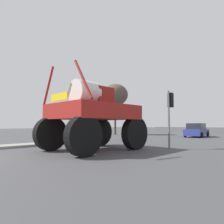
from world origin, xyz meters
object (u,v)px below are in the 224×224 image
Objects in this scene: oversize_sprayer at (93,115)px; traffic_signal_near_left at (86,109)px; traffic_signal_near_right at (170,107)px; bare_tree_left at (115,95)px; sedan_ahead at (197,130)px.

traffic_signal_near_left is (-5.45, 3.54, 0.87)m from oversize_sprayer.
oversize_sprayer is 1.63× the size of traffic_signal_near_right.
traffic_signal_near_left is 10.61m from bare_tree_left.
bare_tree_left is at bearing 39.43° from oversize_sprayer.
traffic_signal_near_right is 0.48× the size of bare_tree_left.
sedan_ahead is at bearing 2.02° from oversize_sprayer.
traffic_signal_near_right reaches higher than sedan_ahead.
bare_tree_left is (-10.66, 12.39, 3.52)m from oversize_sprayer.
traffic_signal_near_left is at bearing -59.51° from bare_tree_left.
oversize_sprayer is 4.47m from traffic_signal_near_right.
bare_tree_left is (-13.33, 8.84, 3.00)m from traffic_signal_near_right.
traffic_signal_near_right is (8.12, 0.01, -0.35)m from traffic_signal_near_left.
traffic_signal_near_right is 16.27m from bare_tree_left.
traffic_signal_near_right is at bearing -33.55° from bare_tree_left.
sedan_ahead is 1.13× the size of traffic_signal_near_left.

